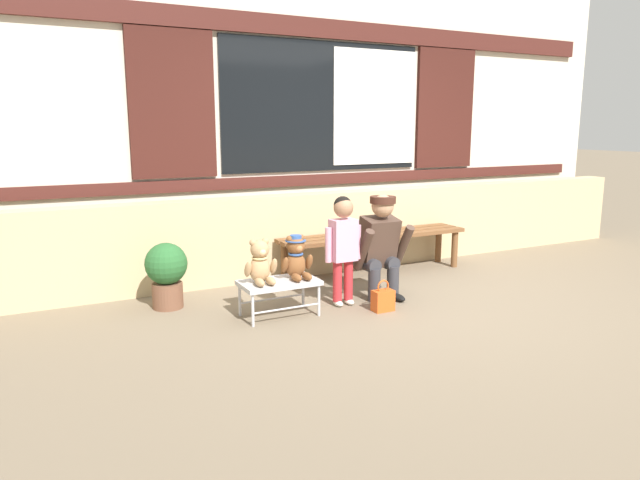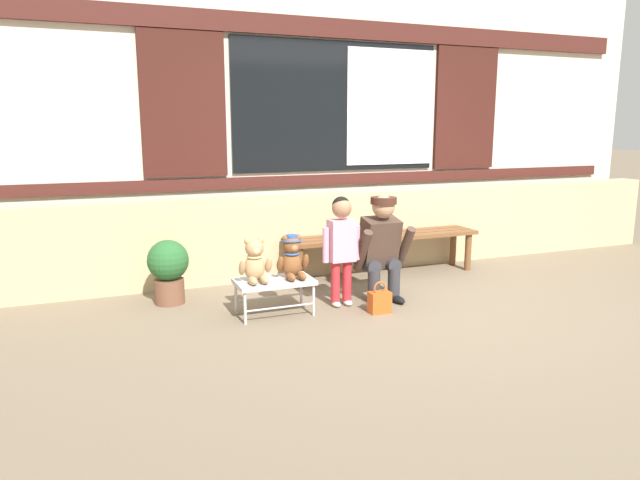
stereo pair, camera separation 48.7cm
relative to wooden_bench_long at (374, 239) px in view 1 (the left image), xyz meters
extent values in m
plane|color=#756651|center=(-0.18, -1.06, -0.37)|extent=(60.00, 60.00, 0.00)
cube|color=tan|center=(-0.18, 0.37, 0.05)|extent=(8.14, 0.25, 0.85)
cube|color=beige|center=(-0.18, 0.89, 1.47)|extent=(8.31, 0.20, 3.70)
cube|color=#471E19|center=(-0.18, 0.77, 0.58)|extent=(7.65, 0.04, 0.12)
cube|color=black|center=(-0.18, 0.78, 1.38)|extent=(2.40, 0.03, 1.40)
cube|color=silver|center=(0.47, 0.76, 1.38)|extent=(1.09, 0.02, 1.29)
cube|color=#3D1914|center=(-1.86, 0.77, 1.38)|extent=(0.84, 0.05, 1.43)
cube|color=#3D1914|center=(1.50, 0.77, 1.38)|extent=(0.84, 0.05, 1.43)
cube|color=#471E19|center=(-0.18, 0.76, 2.20)|extent=(7.65, 0.06, 0.20)
cube|color=brown|center=(0.00, -0.14, 0.05)|extent=(2.10, 0.11, 0.04)
cube|color=brown|center=(0.00, 0.00, 0.05)|extent=(2.10, 0.11, 0.04)
cube|color=brown|center=(0.00, 0.14, 0.05)|extent=(2.10, 0.11, 0.04)
cylinder|color=brown|center=(-0.97, -0.14, -0.17)|extent=(0.07, 0.07, 0.40)
cylinder|color=brown|center=(-0.97, 0.14, -0.17)|extent=(0.07, 0.07, 0.40)
cylinder|color=brown|center=(0.97, -0.14, -0.17)|extent=(0.07, 0.07, 0.40)
cylinder|color=brown|center=(0.97, 0.14, -0.17)|extent=(0.07, 0.07, 0.40)
cube|color=#BCBCC1|center=(-1.44, -0.81, -0.09)|extent=(0.64, 0.36, 0.04)
cylinder|color=#BCBCC1|center=(-1.73, -0.96, -0.24)|extent=(0.02, 0.02, 0.26)
cylinder|color=#BCBCC1|center=(-1.73, -0.66, -0.24)|extent=(0.02, 0.02, 0.26)
cylinder|color=#BCBCC1|center=(-1.15, -0.96, -0.24)|extent=(0.02, 0.02, 0.26)
cylinder|color=#BCBCC1|center=(-1.15, -0.66, -0.24)|extent=(0.02, 0.02, 0.26)
cylinder|color=#BCBCC1|center=(-1.44, -0.96, -0.27)|extent=(0.58, 0.02, 0.02)
cylinder|color=#BCBCC1|center=(-1.44, -0.66, -0.27)|extent=(0.58, 0.02, 0.02)
ellipsoid|color=tan|center=(-1.60, -0.79, 0.04)|extent=(0.17, 0.14, 0.22)
sphere|color=tan|center=(-1.60, -0.80, 0.20)|extent=(0.15, 0.15, 0.15)
sphere|color=#F4C188|center=(-1.60, -0.86, 0.19)|extent=(0.06, 0.06, 0.06)
sphere|color=tan|center=(-1.65, -0.79, 0.26)|extent=(0.06, 0.06, 0.06)
ellipsoid|color=tan|center=(-1.71, -0.82, 0.06)|extent=(0.06, 0.11, 0.16)
ellipsoid|color=tan|center=(-1.64, -0.91, -0.04)|extent=(0.06, 0.15, 0.06)
sphere|color=tan|center=(-1.55, -0.79, 0.26)|extent=(0.06, 0.06, 0.06)
ellipsoid|color=tan|center=(-1.49, -0.82, 0.06)|extent=(0.06, 0.11, 0.16)
ellipsoid|color=tan|center=(-1.55, -0.91, -0.04)|extent=(0.06, 0.15, 0.06)
torus|color=#D6B775|center=(-1.60, -0.80, 0.13)|extent=(0.13, 0.13, 0.02)
ellipsoid|color=brown|center=(-1.28, -0.79, 0.04)|extent=(0.17, 0.14, 0.22)
sphere|color=brown|center=(-1.28, -0.80, 0.20)|extent=(0.15, 0.15, 0.15)
sphere|color=#AE6E42|center=(-1.28, -0.86, 0.19)|extent=(0.06, 0.06, 0.06)
sphere|color=brown|center=(-1.33, -0.79, 0.26)|extent=(0.06, 0.06, 0.06)
ellipsoid|color=brown|center=(-1.39, -0.82, 0.06)|extent=(0.06, 0.11, 0.16)
ellipsoid|color=brown|center=(-1.32, -0.91, -0.04)|extent=(0.06, 0.15, 0.06)
sphere|color=brown|center=(-1.23, -0.79, 0.26)|extent=(0.06, 0.06, 0.06)
ellipsoid|color=brown|center=(-1.17, -0.82, 0.06)|extent=(0.06, 0.11, 0.16)
ellipsoid|color=brown|center=(-1.23, -0.91, -0.04)|extent=(0.06, 0.15, 0.06)
torus|color=#335699|center=(-1.28, -0.80, 0.13)|extent=(0.13, 0.13, 0.02)
cylinder|color=#335699|center=(-1.28, -0.80, 0.24)|extent=(0.17, 0.17, 0.01)
cylinder|color=#335699|center=(-1.28, -0.80, 0.27)|extent=(0.10, 0.10, 0.04)
cylinder|color=#B7282D|center=(-0.88, -0.79, -0.15)|extent=(0.08, 0.08, 0.36)
ellipsoid|color=silver|center=(-0.88, -0.81, -0.35)|extent=(0.07, 0.12, 0.05)
cylinder|color=#B7282D|center=(-0.77, -0.79, -0.15)|extent=(0.08, 0.08, 0.36)
ellipsoid|color=silver|center=(-0.77, -0.81, -0.35)|extent=(0.07, 0.12, 0.05)
cube|color=pink|center=(-0.82, -0.79, 0.21)|extent=(0.22, 0.15, 0.36)
cylinder|color=pink|center=(-0.97, -0.79, 0.18)|extent=(0.06, 0.06, 0.30)
cylinder|color=pink|center=(-0.68, -0.79, 0.18)|extent=(0.06, 0.06, 0.30)
sphere|color=#9E7051|center=(-0.82, -0.79, 0.49)|extent=(0.17, 0.17, 0.17)
sphere|color=black|center=(-0.82, -0.78, 0.51)|extent=(0.16, 0.16, 0.16)
cylinder|color=#333338|center=(-0.52, -0.83, -0.22)|extent=(0.11, 0.11, 0.30)
cylinder|color=#333338|center=(-0.52, -0.69, -0.05)|extent=(0.13, 0.32, 0.13)
ellipsoid|color=black|center=(-0.52, -0.91, -0.34)|extent=(0.09, 0.20, 0.06)
cylinder|color=#333338|center=(-0.32, -0.83, -0.22)|extent=(0.11, 0.11, 0.30)
cylinder|color=#333338|center=(-0.32, -0.69, -0.05)|extent=(0.13, 0.32, 0.13)
ellipsoid|color=black|center=(-0.32, -0.91, -0.34)|extent=(0.09, 0.20, 0.06)
cube|color=#473328|center=(-0.42, -0.72, 0.15)|extent=(0.32, 0.30, 0.47)
cylinder|color=#473328|center=(-0.63, -0.82, 0.11)|extent=(0.08, 0.28, 0.40)
cylinder|color=#473328|center=(-0.21, -0.82, 0.11)|extent=(0.08, 0.28, 0.40)
sphere|color=tan|center=(-0.42, -0.79, 0.48)|extent=(0.20, 0.20, 0.20)
cylinder|color=#422319|center=(-0.42, -0.79, 0.53)|extent=(0.23, 0.23, 0.06)
cube|color=brown|center=(-0.23, -0.63, 0.01)|extent=(0.10, 0.22, 0.16)
cube|color=#DB561E|center=(-0.61, -1.10, -0.28)|extent=(0.18, 0.11, 0.18)
torus|color=#DB561E|center=(-0.61, -1.10, -0.16)|extent=(0.11, 0.01, 0.11)
cylinder|color=brown|center=(-2.21, -0.17, -0.26)|extent=(0.26, 0.26, 0.22)
sphere|color=#28602D|center=(-2.21, -0.17, 0.02)|extent=(0.36, 0.36, 0.36)
camera|label=1|loc=(-3.26, -5.06, 1.18)|focal=32.71mm
camera|label=2|loc=(-2.82, -5.26, 1.18)|focal=32.71mm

